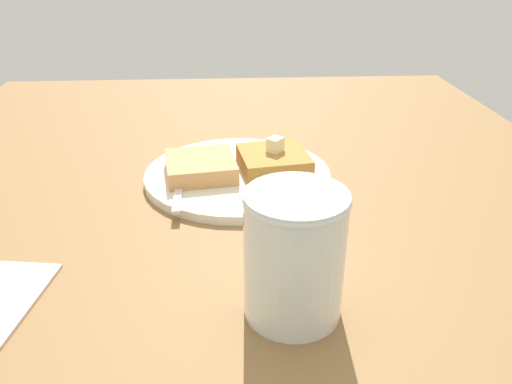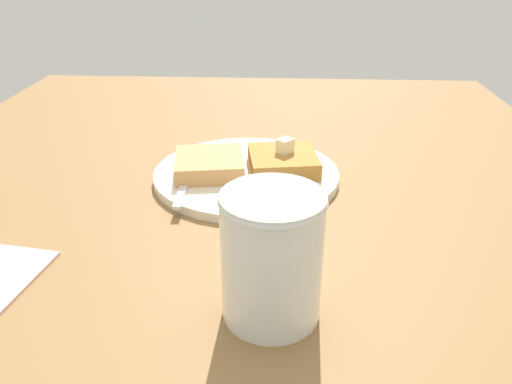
% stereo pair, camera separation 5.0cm
% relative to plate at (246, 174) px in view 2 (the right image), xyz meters
% --- Properties ---
extents(table_surface, '(0.94, 0.94, 0.03)m').
position_rel_plate_xyz_m(table_surface, '(0.01, -0.05, -0.02)').
color(table_surface, olive).
rests_on(table_surface, ground).
extents(plate, '(0.23, 0.23, 0.01)m').
position_rel_plate_xyz_m(plate, '(0.00, 0.00, 0.00)').
color(plate, silver).
rests_on(plate, table_surface).
extents(toast_slice_left, '(0.09, 0.09, 0.02)m').
position_rel_plate_xyz_m(toast_slice_left, '(-0.05, -0.01, 0.02)').
color(toast_slice_left, '#AD7732').
rests_on(toast_slice_left, plate).
extents(toast_slice_middle, '(0.09, 0.09, 0.02)m').
position_rel_plate_xyz_m(toast_slice_middle, '(0.05, 0.01, 0.02)').
color(toast_slice_middle, tan).
rests_on(toast_slice_middle, plate).
extents(butter_pat_primary, '(0.02, 0.02, 0.02)m').
position_rel_plate_xyz_m(butter_pat_primary, '(-0.05, -0.01, 0.04)').
color(butter_pat_primary, beige).
rests_on(butter_pat_primary, toast_slice_left).
extents(fork, '(0.02, 0.16, 0.00)m').
position_rel_plate_xyz_m(fork, '(0.07, 0.02, 0.01)').
color(fork, silver).
rests_on(fork, plate).
extents(syrup_jar, '(0.08, 0.08, 0.11)m').
position_rel_plate_xyz_m(syrup_jar, '(-0.04, 0.25, 0.04)').
color(syrup_jar, '#451E07').
rests_on(syrup_jar, table_surface).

